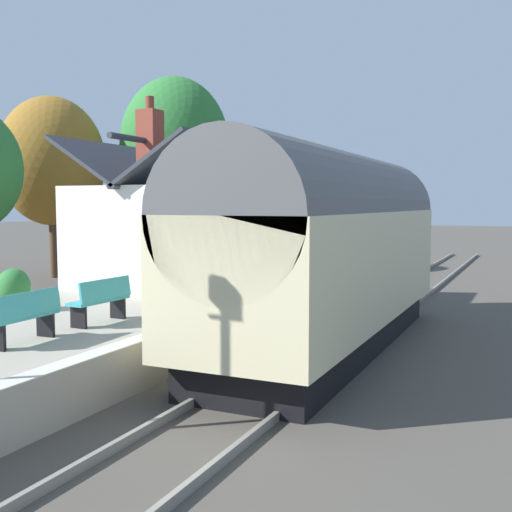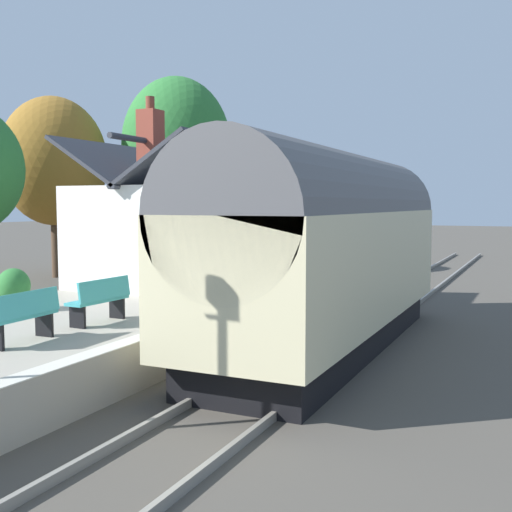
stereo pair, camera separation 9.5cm
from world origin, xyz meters
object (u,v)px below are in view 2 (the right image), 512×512
Objects in this scene: bench_platform_end at (335,248)px; planter_under_sign at (14,289)px; bench_by_lamp at (317,252)px; bench_mid_platform at (100,299)px; tree_behind_building at (177,146)px; bench_near_building at (23,315)px; station_building at (177,231)px; planter_edge_near at (287,265)px; train at (329,248)px; tree_distant at (54,162)px.

planter_under_sign is at bearing 170.87° from bench_platform_end.
bench_by_lamp is 12.91m from bench_mid_platform.
bench_near_building is at bearing -156.10° from tree_behind_building.
station_building is 8.32m from bench_near_building.
planter_under_sign is (-12.55, 2.57, 0.01)m from bench_by_lamp.
bench_mid_platform is (1.93, -0.04, 0.00)m from bench_near_building.
bench_mid_platform is at bearing -153.17° from tree_behind_building.
bench_mid_platform is at bearing -179.60° from bench_by_lamp.
planter_under_sign is 1.33× the size of planter_edge_near.
planter_edge_near is (7.95, -3.18, -0.08)m from planter_under_sign.
bench_platform_end is 15.37m from planter_under_sign.
station_building reaches higher than planter_edge_near.
bench_by_lamp is 0.99× the size of bench_near_building.
bench_platform_end and bench_near_building have the same top height.
bench_by_lamp is at bearing -100.40° from tree_behind_building.
bench_mid_platform is at bearing -179.20° from bench_platform_end.
planter_edge_near is at bearing -172.38° from bench_by_lamp.
station_building reaches higher than planter_under_sign.
bench_mid_platform is at bearing 176.38° from planter_edge_near.
train is at bearing -47.40° from bench_mid_platform.
tree_behind_building is 5.30m from tree_distant.
train is 1.33× the size of tree_distant.
bench_by_lamp is 0.16× the size of tree_behind_building.
bench_near_building is at bearing -179.40° from bench_platform_end.
train is 6.91m from planter_under_sign.
train is at bearing -34.63° from bench_near_building.
tree_behind_building is at bearing 26.83° from bench_mid_platform.
bench_by_lamp is (6.84, -1.97, -1.05)m from station_building.
tree_behind_building reaches higher than planter_under_sign.
station_building is 4.35× the size of bench_mid_platform.
bench_platform_end is at bearing 2.80° from bench_by_lamp.
planter_under_sign is (-15.17, 2.44, 0.01)m from bench_platform_end.
planter_under_sign is 15.22m from tree_behind_building.
planter_under_sign is (-2.90, 6.21, -0.89)m from train.
bench_platform_end reaches higher than planter_edge_near.
bench_by_lamp is at bearing -11.56° from planter_under_sign.
planter_under_sign is at bearing -161.87° from tree_behind_building.
train is at bearing -135.53° from tree_behind_building.
tree_distant reaches higher than bench_by_lamp.
bench_near_building reaches higher than planter_edge_near.
planter_edge_near is 0.09× the size of tree_distant.
planter_edge_near is 10.70m from tree_behind_building.
bench_by_lamp is at bearing 0.40° from bench_mid_platform.
tree_distant reaches higher than bench_mid_platform.
train reaches higher than planter_under_sign.
bench_near_building is 1.93m from bench_mid_platform.
bench_near_building is 1.51× the size of planter_under_sign.
bench_platform_end is 15.54m from bench_mid_platform.
tree_behind_building reaches higher than tree_distant.
tree_behind_building is at bearing 32.22° from station_building.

